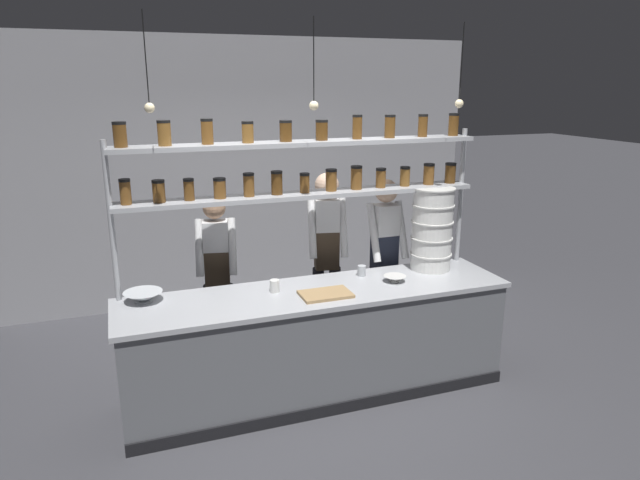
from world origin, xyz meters
name	(u,v)px	position (x,y,z in m)	size (l,w,h in m)	color
ground_plane	(318,392)	(0.00, 0.00, 0.00)	(40.00, 40.00, 0.00)	#3D3D42
back_wall	(247,172)	(0.00, 2.49, 1.52)	(5.59, 0.12, 3.05)	#939399
prep_counter	(318,343)	(0.00, 0.00, 0.46)	(3.19, 0.76, 0.92)	slate
spice_shelf_unit	(304,173)	(0.00, 0.33, 1.82)	(3.07, 0.28, 2.29)	#ADAFB5
chef_left	(217,270)	(-0.66, 0.84, 0.90)	(0.40, 0.32, 1.58)	black
chef_center	(327,250)	(0.35, 0.74, 1.02)	(0.40, 0.33, 1.75)	black
chef_right	(384,254)	(0.88, 0.57, 0.97)	(0.36, 0.29, 1.69)	black
container_stack	(432,229)	(1.14, 0.19, 1.29)	(0.37, 0.37, 0.74)	white
cutting_board	(326,294)	(0.02, -0.13, 0.93)	(0.40, 0.26, 0.02)	#A88456
prep_bowl_near_left	(143,297)	(-1.34, 0.22, 0.96)	(0.30, 0.30, 0.08)	silver
prep_bowl_center_front	(395,279)	(0.68, -0.02, 0.95)	(0.19, 0.19, 0.05)	silver
serving_cup_front	(275,286)	(-0.33, 0.09, 0.97)	(0.08, 0.08, 0.10)	silver
serving_cup_by_board	(362,271)	(0.48, 0.22, 0.97)	(0.07, 0.07, 0.09)	#B2B7BC
pendant_light_row	(317,101)	(0.00, 0.00, 2.41)	(2.49, 0.07, 0.66)	black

